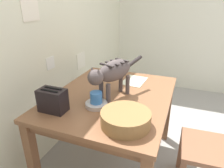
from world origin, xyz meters
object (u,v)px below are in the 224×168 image
object	(u,v)px
wicker_basket	(126,118)
dining_table	(112,103)
coffee_mug	(96,97)
book_stack	(103,74)
toaster	(53,100)
wooden_chair_far	(216,147)
saucer_bowl	(96,104)
magazine	(134,81)
cat	(112,72)

from	to	relation	value
wicker_basket	dining_table	bearing A→B (deg)	32.08
dining_table	coffee_mug	world-z (taller)	coffee_mug
book_stack	toaster	size ratio (longest dim) A/B	0.83
wooden_chair_far	saucer_bowl	bearing A→B (deg)	100.90
coffee_mug	magazine	xyz separation A→B (m)	(0.60, -0.14, -0.07)
book_stack	wooden_chair_far	distance (m)	1.24
dining_table	toaster	xyz separation A→B (m)	(-0.41, 0.31, 0.17)
dining_table	toaster	distance (m)	0.54
book_stack	coffee_mug	bearing A→B (deg)	-161.05
cat	magazine	xyz separation A→B (m)	(0.43, -0.07, -0.22)
book_stack	wicker_basket	distance (m)	0.94
cat	book_stack	size ratio (longest dim) A/B	3.62
book_stack	dining_table	bearing A→B (deg)	-147.54
wooden_chair_far	toaster	bearing A→B (deg)	105.66
cat	coffee_mug	distance (m)	0.24
wooden_chair_far	magazine	bearing A→B (deg)	60.85
saucer_bowl	magazine	world-z (taller)	saucer_bowl
coffee_mug	wooden_chair_far	distance (m)	1.01
saucer_bowl	wicker_basket	bearing A→B (deg)	-119.22
wicker_basket	magazine	bearing A→B (deg)	11.00
dining_table	book_stack	distance (m)	0.49
dining_table	book_stack	size ratio (longest dim) A/B	7.40
toaster	magazine	bearing A→B (deg)	-27.55
dining_table	magazine	bearing A→B (deg)	-14.98
dining_table	magazine	distance (m)	0.39
toaster	cat	bearing A→B (deg)	-44.00
book_stack	cat	bearing A→B (deg)	-148.55
wooden_chair_far	coffee_mug	bearing A→B (deg)	100.70
wicker_basket	book_stack	bearing A→B (deg)	32.27
wicker_basket	wooden_chair_far	xyz separation A→B (m)	(0.39, -0.62, -0.35)
dining_table	wicker_basket	bearing A→B (deg)	-147.92
dining_table	wooden_chair_far	bearing A→B (deg)	-90.52
magazine	wicker_basket	size ratio (longest dim) A/B	0.85
cat	saucer_bowl	world-z (taller)	cat
dining_table	coffee_mug	xyz separation A→B (m)	(-0.23, 0.04, 0.16)
book_stack	toaster	bearing A→B (deg)	176.48
saucer_bowl	book_stack	xyz separation A→B (m)	(0.64, 0.22, 0.00)
dining_table	toaster	size ratio (longest dim) A/B	6.15
saucer_bowl	magazine	xyz separation A→B (m)	(0.60, -0.14, -0.01)
saucer_bowl	coffee_mug	xyz separation A→B (m)	(0.00, 0.00, 0.06)
book_stack	wicker_basket	xyz separation A→B (m)	(-0.80, -0.50, 0.03)
magazine	book_stack	world-z (taller)	book_stack
magazine	wooden_chair_far	distance (m)	0.91
magazine	wooden_chair_far	world-z (taller)	wooden_chair_far
magazine	saucer_bowl	bearing A→B (deg)	171.24
coffee_mug	magazine	bearing A→B (deg)	-12.90
saucer_bowl	coffee_mug	distance (m)	0.06
dining_table	magazine	world-z (taller)	magazine
dining_table	cat	bearing A→B (deg)	-155.75
saucer_bowl	magazine	distance (m)	0.62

